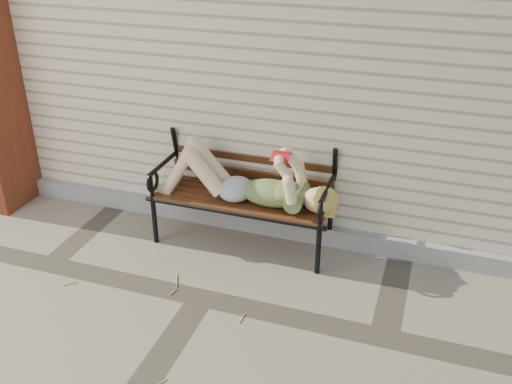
% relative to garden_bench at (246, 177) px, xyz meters
% --- Properties ---
extents(ground, '(80.00, 80.00, 0.00)m').
position_rel_garden_bench_xyz_m(ground, '(-0.02, -0.84, -0.55)').
color(ground, '#796E5D').
rests_on(ground, ground).
extents(house_wall, '(8.00, 4.00, 3.00)m').
position_rel_garden_bench_xyz_m(house_wall, '(-0.02, 2.16, 0.95)').
color(house_wall, beige).
rests_on(house_wall, ground).
extents(foundation_strip, '(8.00, 0.10, 0.15)m').
position_rel_garden_bench_xyz_m(foundation_strip, '(-0.02, 0.13, -0.47)').
color(foundation_strip, '#9A948B').
rests_on(foundation_strip, ground).
extents(garden_bench, '(1.50, 0.60, 0.97)m').
position_rel_garden_bench_xyz_m(garden_bench, '(0.00, 0.00, 0.00)').
color(garden_bench, black).
rests_on(garden_bench, ground).
extents(reading_woman, '(1.42, 0.32, 0.45)m').
position_rel_garden_bench_xyz_m(reading_woman, '(0.01, -0.12, 0.03)').
color(reading_woman, '#093644').
rests_on(reading_woman, ground).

